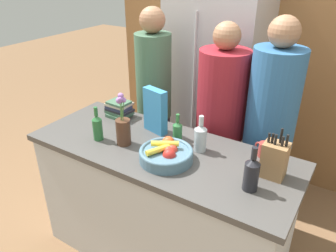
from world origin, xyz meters
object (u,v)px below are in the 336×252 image
fruit_bowl (166,153)px  book_stack (119,109)px  bottle_water (200,137)px  person_in_red_tee (269,126)px  bottle_vinegar (252,173)px  person_at_sink (154,98)px  knife_block (274,160)px  bottle_oil (97,127)px  person_in_blue (220,120)px  cereal_box (155,111)px  refrigerator (216,80)px  coffee_mug (264,150)px  bottle_wine (177,131)px  flower_vase (123,128)px

fruit_bowl → book_stack: size_ratio=1.53×
bottle_water → person_in_red_tee: bearing=60.5°
fruit_bowl → bottle_vinegar: 0.52m
bottle_water → person_at_sink: bearing=144.8°
bottle_water → person_at_sink: person_at_sink is taller
person_at_sink → fruit_bowl: bearing=-50.8°
knife_block → bottle_water: knife_block is taller
bottle_oil → person_in_blue: (0.55, 0.73, -0.11)m
knife_block → cereal_box: 0.84m
refrigerator → coffee_mug: size_ratio=18.10×
person_at_sink → bottle_oil: bearing=-86.3°
person_in_red_tee → cereal_box: bearing=-132.6°
fruit_bowl → book_stack: (-0.63, 0.32, 0.02)m
fruit_bowl → knife_block: 0.61m
bottle_oil → cereal_box: bearing=49.6°
bottle_vinegar → cereal_box: bearing=161.0°
person_in_blue → person_in_red_tee: size_ratio=0.96×
fruit_bowl → knife_block: knife_block is taller
cereal_box → coffee_mug: bearing=6.6°
coffee_mug → person_in_red_tee: size_ratio=0.06×
book_stack → bottle_wine: size_ratio=1.04×
flower_vase → bottle_vinegar: size_ratio=1.38×
coffee_mug → bottle_vinegar: bottle_vinegar is taller
coffee_mug → bottle_wine: bottle_wine is taller
person_at_sink → coffee_mug: bearing=-17.9°
flower_vase → person_in_blue: person_in_blue is taller
cereal_box → flower_vase: bearing=-106.4°
book_stack → bottle_wine: 0.58m
coffee_mug → book_stack: (-1.10, -0.04, 0.02)m
flower_vase → person_in_red_tee: person_in_red_tee is taller
knife_block → person_at_sink: person_at_sink is taller
book_stack → bottle_oil: (0.11, -0.35, 0.03)m
cereal_box → coffee_mug: size_ratio=2.81×
bottle_wine → person_at_sink: person_at_sink is taller
bottle_vinegar → person_in_red_tee: (-0.11, 0.70, -0.07)m
bottle_vinegar → person_at_sink: size_ratio=0.15×
knife_block → bottle_vinegar: bearing=-109.6°
coffee_mug → bottle_water: size_ratio=0.46×
refrigerator → book_stack: refrigerator is taller
person_in_blue → knife_block: bearing=-46.8°
knife_block → cereal_box: size_ratio=0.93×
cereal_box → bottle_water: (0.38, -0.06, -0.06)m
knife_block → refrigerator: bearing=127.8°
fruit_bowl → person_in_blue: size_ratio=0.20×
book_stack → person_in_red_tee: (1.02, 0.39, -0.03)m
coffee_mug → bottle_oil: (-0.99, -0.38, 0.05)m
coffee_mug → person_at_sink: person_at_sink is taller
coffee_mug → flower_vase: bearing=-157.3°
flower_vase → coffee_mug: size_ratio=3.17×
fruit_bowl → bottle_vinegar: size_ratio=1.27×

